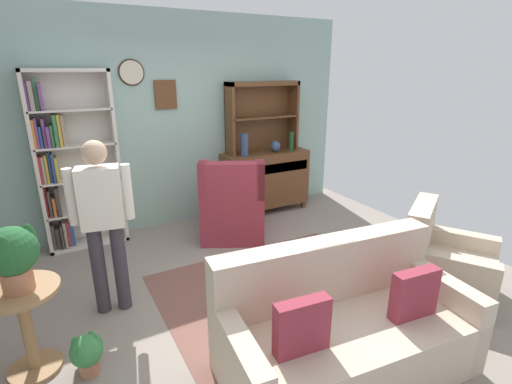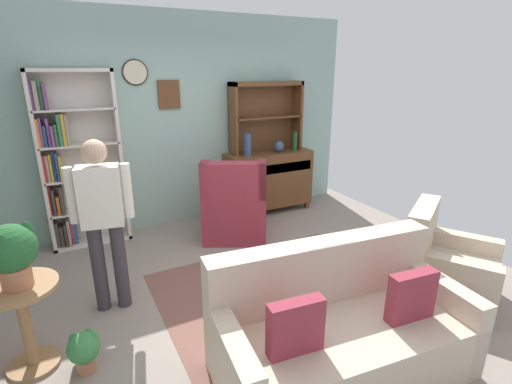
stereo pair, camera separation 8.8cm
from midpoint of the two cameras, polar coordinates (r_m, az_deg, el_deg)
ground_plane at (r=3.91m, az=0.73°, el=-14.56°), size 5.40×4.60×0.02m
wall_back at (r=5.30m, az=-10.40°, el=10.36°), size 5.00×0.09×2.80m
area_rug at (r=3.77m, az=5.75°, el=-15.74°), size 2.30×2.17×0.01m
bookshelf at (r=4.95m, az=-25.25°, el=4.09°), size 0.90×0.30×2.10m
sideboard at (r=5.71m, az=2.34°, el=2.00°), size 1.30×0.45×0.92m
sideboard_hutch at (r=5.60m, az=1.91°, el=12.65°), size 1.10×0.26×1.00m
vase_tall at (r=5.32m, az=-0.82°, el=7.12°), size 0.11×0.11×0.32m
vase_round at (r=5.60m, az=3.91°, el=6.88°), size 0.15×0.15×0.17m
bottle_wine at (r=5.71m, az=6.29°, el=7.60°), size 0.07×0.07×0.28m
couch_floral at (r=2.96m, az=13.31°, el=-19.70°), size 1.88×1.04×0.90m
armchair_floral at (r=4.10m, az=27.22°, el=-10.23°), size 1.04×1.05×0.88m
wingback_chair at (r=4.83m, az=-2.71°, el=-2.67°), size 1.06×1.07×1.05m
plant_stand at (r=3.25m, az=-30.84°, el=-15.94°), size 0.52×0.52×0.68m
potted_plant_large at (r=2.99m, az=-32.28°, el=-7.62°), size 0.33×0.33×0.46m
potted_plant_small at (r=3.17m, az=-23.71°, el=-20.90°), size 0.23×0.23×0.31m
person_reading at (r=3.47m, az=-21.41°, el=-3.27°), size 0.53×0.26×1.56m
coffee_table at (r=3.56m, az=3.65°, el=-11.25°), size 0.80×0.50×0.42m
book_stack at (r=3.44m, az=2.20°, el=-10.48°), size 0.21×0.15×0.07m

